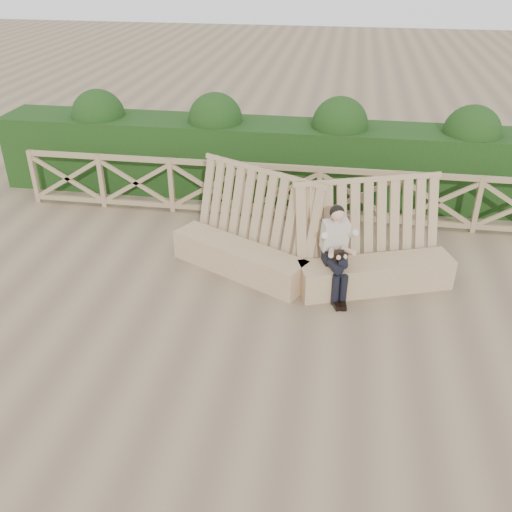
# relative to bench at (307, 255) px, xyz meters

# --- Properties ---
(ground) EXTENTS (60.00, 60.00, 0.00)m
(ground) POSITION_rel_bench_xyz_m (-0.67, -1.41, -0.41)
(ground) COLOR brown
(ground) RESTS_ON ground
(bench) EXTENTS (4.53, 1.77, 1.62)m
(bench) POSITION_rel_bench_xyz_m (0.00, 0.00, 0.00)
(bench) COLOR #8F7152
(bench) RESTS_ON ground
(woman) EXTENTS (0.51, 0.86, 1.40)m
(woman) POSITION_rel_bench_xyz_m (0.45, -0.35, 0.36)
(woman) COLOR black
(woman) RESTS_ON ground
(guardrail) EXTENTS (10.10, 0.09, 1.10)m
(guardrail) POSITION_rel_bench_xyz_m (-0.67, 2.09, 0.14)
(guardrail) COLOR #977F58
(guardrail) RESTS_ON ground
(hedge) EXTENTS (12.00, 1.20, 1.50)m
(hedge) POSITION_rel_bench_xyz_m (-0.67, 3.29, 0.34)
(hedge) COLOR black
(hedge) RESTS_ON ground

